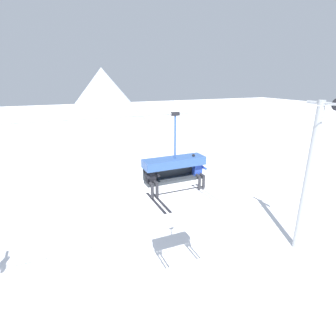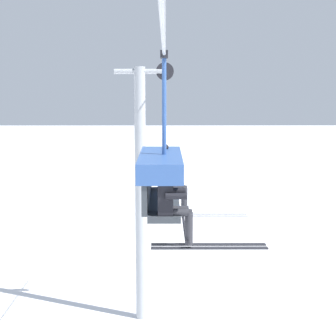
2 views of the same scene
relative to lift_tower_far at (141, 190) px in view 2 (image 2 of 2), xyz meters
name	(u,v)px [view 2 (image 2 of 2)]	position (x,y,z in m)	size (l,w,h in m)	color
lift_tower_far	(141,190)	(0.00, 0.00, 0.00)	(0.36, 1.88, 8.48)	#9EA3A8
lift_cable	(164,51)	(-8.90, -0.78, 3.80)	(19.80, 0.05, 0.05)	#9EA3A8
chairlift_chair	(160,172)	(-8.24, -0.71, 1.94)	(2.28, 0.74, 2.79)	#33383D
skier_black	(174,203)	(-9.17, -0.93, 1.64)	(0.46, 1.70, 1.23)	black
skier_blue	(172,179)	(-7.31, -0.92, 1.66)	(0.48, 1.70, 1.34)	#2847B7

